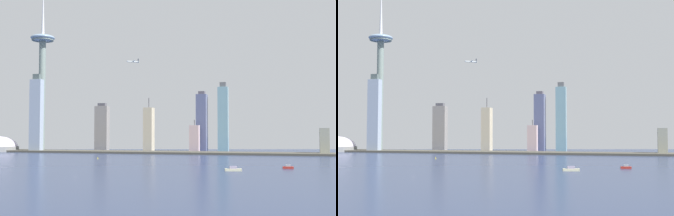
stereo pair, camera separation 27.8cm
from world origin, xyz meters
TOP-DOWN VIEW (x-y plane):
  - ground_plane at (0.00, 0.00)m, footprint 6000.00×6000.00m
  - waterfront_pier at (0.00, 413.94)m, footprint 824.48×61.40m
  - observation_tower at (-286.58, 435.42)m, footprint 47.48×47.48m
  - skyscraper_0 at (13.20, 470.96)m, footprint 17.94×13.66m
  - skyscraper_1 at (240.82, 421.98)m, footprint 15.08×12.17m
  - skyscraper_2 at (-175.88, 476.73)m, footprint 26.22×16.03m
  - skyscraper_3 at (21.64, 502.65)m, footprint 19.64×24.36m
  - skyscraper_4 at (62.59, 506.15)m, footprint 19.55×15.40m
  - skyscraper_6 at (-85.46, 500.52)m, footprint 18.01×21.10m
  - skyscraper_7 at (-279.28, 403.81)m, footprint 23.06×13.40m
  - boat_1 at (128.93, 82.17)m, footprint 17.17×9.46m
  - boat_2 at (181.15, 123.94)m, footprint 11.25×4.60m
  - channel_buoy_1 at (-80.63, 235.77)m, footprint 1.59×1.59m
  - airplane at (-85.13, 402.17)m, footprint 20.32×17.89m

SIDE VIEW (x-z plane):
  - ground_plane at x=0.00m, z-range 0.00..0.00m
  - channel_buoy_1 at x=-80.63m, z-range 0.00..2.75m
  - boat_2 at x=181.15m, z-range -0.51..3.61m
  - boat_1 at x=128.93m, z-range -0.63..4.03m
  - waterfront_pier at x=0.00m, z-range 0.00..3.48m
  - skyscraper_1 at x=240.82m, z-range 0.00..44.60m
  - skyscraper_0 at x=13.20m, z-range -5.11..55.74m
  - skyscraper_6 at x=-85.46m, z-range -9.79..96.38m
  - skyscraper_2 at x=-175.88m, z-range -1.85..93.52m
  - skyscraper_3 at x=21.64m, z-range -1.83..115.12m
  - skyscraper_4 at x=62.59m, z-range -2.83..131.19m
  - skyscraper_7 at x=-279.28m, z-range -3.23..145.04m
  - airplane at x=-85.13m, z-range 161.05..168.23m
  - observation_tower at x=-286.58m, z-range 5.52..339.50m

